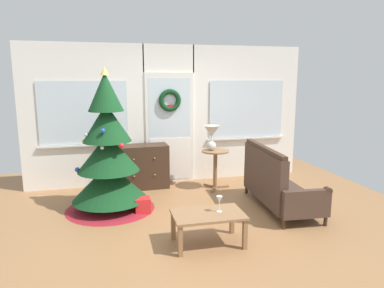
# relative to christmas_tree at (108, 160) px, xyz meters

# --- Properties ---
(ground_plane) EXTENTS (6.76, 6.76, 0.00)m
(ground_plane) POSITION_rel_christmas_tree_xyz_m (1.15, -0.85, -0.76)
(ground_plane) COLOR #996B42
(back_wall_with_door) EXTENTS (5.20, 0.19, 2.55)m
(back_wall_with_door) POSITION_rel_christmas_tree_xyz_m (1.15, 1.23, 0.52)
(back_wall_with_door) COLOR white
(back_wall_with_door) RESTS_ON ground
(christmas_tree) EXTENTS (1.33, 1.33, 2.11)m
(christmas_tree) POSITION_rel_christmas_tree_xyz_m (0.00, 0.00, 0.00)
(christmas_tree) COLOR #4C331E
(christmas_tree) RESTS_ON ground
(dresser_cabinet) EXTENTS (0.91, 0.46, 0.78)m
(dresser_cabinet) POSITION_rel_christmas_tree_xyz_m (0.60, 0.94, -0.37)
(dresser_cabinet) COLOR #3D281C
(dresser_cabinet) RESTS_ON ground
(settee_sofa) EXTENTS (0.82, 1.65, 0.96)m
(settee_sofa) POSITION_rel_christmas_tree_xyz_m (2.43, -0.58, -0.38)
(settee_sofa) COLOR #3D281C
(settee_sofa) RESTS_ON ground
(side_table) EXTENTS (0.50, 0.48, 0.69)m
(side_table) POSITION_rel_christmas_tree_xyz_m (1.85, 0.57, -0.27)
(side_table) COLOR #8E6642
(side_table) RESTS_ON ground
(table_lamp) EXTENTS (0.28, 0.28, 0.44)m
(table_lamp) POSITION_rel_christmas_tree_xyz_m (1.79, 0.61, 0.22)
(table_lamp) COLOR silver
(table_lamp) RESTS_ON side_table
(coffee_table) EXTENTS (0.85, 0.53, 0.39)m
(coffee_table) POSITION_rel_christmas_tree_xyz_m (1.10, -1.47, -0.43)
(coffee_table) COLOR #8E6642
(coffee_table) RESTS_ON ground
(wine_glass) EXTENTS (0.08, 0.08, 0.20)m
(wine_glass) POSITION_rel_christmas_tree_xyz_m (1.24, -1.46, -0.23)
(wine_glass) COLOR silver
(wine_glass) RESTS_ON coffee_table
(gift_box) EXTENTS (0.22, 0.20, 0.22)m
(gift_box) POSITION_rel_christmas_tree_xyz_m (0.46, -0.27, -0.65)
(gift_box) COLOR red
(gift_box) RESTS_ON ground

